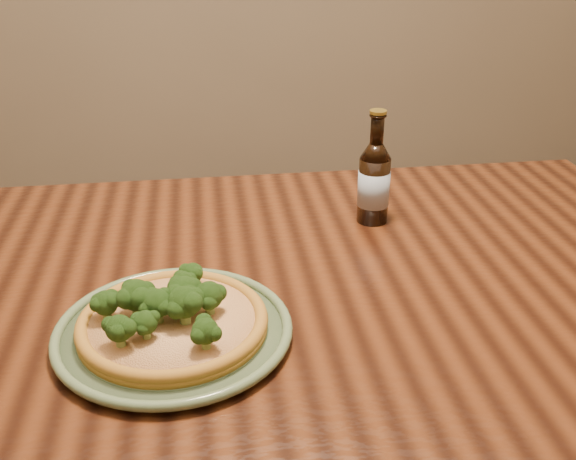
{
  "coord_description": "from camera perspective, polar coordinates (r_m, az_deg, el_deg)",
  "views": [
    {
      "loc": [
        -0.01,
        -0.77,
        1.27
      ],
      "look_at": [
        0.12,
        0.14,
        0.82
      ],
      "focal_mm": 42.0,
      "sensor_mm": 36.0,
      "label": 1
    }
  ],
  "objects": [
    {
      "name": "plate",
      "position": [
        0.91,
        -9.66,
        -8.41
      ],
      "size": [
        0.32,
        0.32,
        0.02
      ],
      "rotation": [
        0.0,
        0.0,
        -0.03
      ],
      "color": "#5D724F",
      "rests_on": "table"
    },
    {
      "name": "table",
      "position": [
        1.07,
        -6.01,
        -9.23
      ],
      "size": [
        1.6,
        0.9,
        0.75
      ],
      "color": "#46200F",
      "rests_on": "ground"
    },
    {
      "name": "pizza",
      "position": [
        0.9,
        -9.83,
        -7.4
      ],
      "size": [
        0.25,
        0.25,
        0.07
      ],
      "rotation": [
        0.0,
        0.0,
        -0.3
      ],
      "color": "#B07927",
      "rests_on": "plate"
    },
    {
      "name": "beer_bottle",
      "position": [
        1.2,
        7.29,
        4.09
      ],
      "size": [
        0.06,
        0.06,
        0.2
      ],
      "rotation": [
        0.0,
        0.0,
        0.11
      ],
      "color": "black",
      "rests_on": "table"
    }
  ]
}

